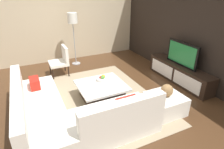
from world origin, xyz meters
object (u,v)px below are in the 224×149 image
(television, at_px, (182,54))
(accent_chair_near, at_px, (61,59))
(floor_lamp, at_px, (73,22))
(decorative_ball, at_px, (167,90))
(coffee_table, at_px, (102,91))
(fruit_bowl, at_px, (102,79))
(ottoman, at_px, (165,104))
(media_console, at_px, (179,73))
(sectional_couch, at_px, (67,114))

(television, height_order, accent_chair_near, television)
(floor_lamp, height_order, decorative_ball, floor_lamp)
(coffee_table, relative_size, accent_chair_near, 1.23)
(fruit_bowl, bearing_deg, ottoman, 36.04)
(floor_lamp, xyz_separation_m, ottoman, (3.52, 0.94, -1.23))
(media_console, bearing_deg, accent_chair_near, -123.66)
(decorative_ball, bearing_deg, ottoman, 180.00)
(fruit_bowl, bearing_deg, media_console, 82.72)
(media_console, xyz_separation_m, fruit_bowl, (-0.28, -2.19, 0.18))
(television, distance_m, ottoman, 1.72)
(television, relative_size, decorative_ball, 4.08)
(television, xyz_separation_m, fruit_bowl, (-0.28, -2.20, -0.39))
(sectional_couch, height_order, decorative_ball, sectional_couch)
(accent_chair_near, distance_m, floor_lamp, 1.30)
(media_console, distance_m, television, 0.57)
(television, bearing_deg, decorative_ball, -53.13)
(media_console, bearing_deg, sectional_couch, -80.83)
(accent_chair_near, distance_m, decorative_ball, 3.24)
(accent_chair_near, relative_size, fruit_bowl, 3.11)
(floor_lamp, bearing_deg, sectional_couch, -18.72)
(ottoman, bearing_deg, coffee_table, -136.59)
(accent_chair_near, xyz_separation_m, ottoman, (2.85, 1.54, -0.29))
(ottoman, relative_size, fruit_bowl, 2.50)
(media_console, bearing_deg, television, 90.00)
(ottoman, bearing_deg, floor_lamp, -165.02)
(ottoman, bearing_deg, decorative_ball, 0.00)
(ottoman, height_order, decorative_ball, decorative_ball)
(television, bearing_deg, sectional_couch, -80.83)
(sectional_couch, relative_size, fruit_bowl, 8.86)
(floor_lamp, xyz_separation_m, fruit_bowl, (2.27, 0.03, -1.00))
(media_console, relative_size, sectional_couch, 0.84)
(sectional_couch, distance_m, ottoman, 2.03)
(media_console, xyz_separation_m, floor_lamp, (-2.55, -2.23, 1.18))
(coffee_table, xyz_separation_m, floor_lamp, (-2.45, 0.07, 1.23))
(accent_chair_near, bearing_deg, media_console, 65.42)
(media_console, bearing_deg, coffee_table, -92.49)
(decorative_ball, bearing_deg, media_console, 126.88)
(ottoman, xyz_separation_m, decorative_ball, (0.00, 0.00, 0.33))
(television, bearing_deg, media_console, -90.00)
(television, height_order, fruit_bowl, television)
(coffee_table, distance_m, decorative_ball, 1.50)
(media_console, relative_size, accent_chair_near, 2.40)
(sectional_couch, xyz_separation_m, fruit_bowl, (-0.81, 1.08, 0.15))
(ottoman, bearing_deg, fruit_bowl, -143.96)
(floor_lamp, distance_m, ottoman, 3.84)
(media_console, xyz_separation_m, television, (0.00, 0.00, 0.57))
(television, bearing_deg, fruit_bowl, -97.28)
(television, height_order, ottoman, television)
(media_console, distance_m, sectional_couch, 3.31)
(media_console, relative_size, fruit_bowl, 7.46)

